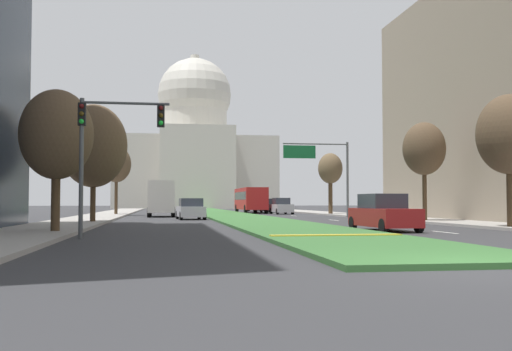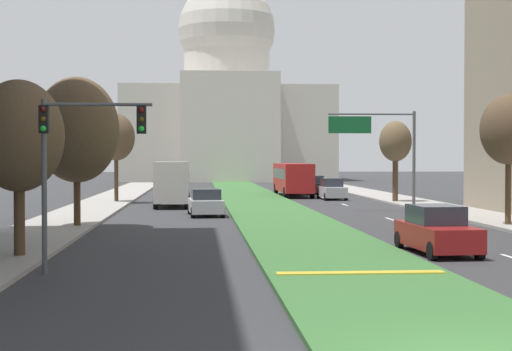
# 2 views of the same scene
# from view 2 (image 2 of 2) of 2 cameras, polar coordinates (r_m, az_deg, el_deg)

# --- Properties ---
(ground_plane) EXTENTS (260.00, 260.00, 0.00)m
(ground_plane) POSITION_cam_2_polar(r_m,az_deg,el_deg) (68.97, -0.37, -1.60)
(ground_plane) COLOR #333335
(grass_median) EXTENTS (5.40, 101.18, 0.14)m
(grass_median) POSITION_cam_2_polar(r_m,az_deg,el_deg) (63.37, -0.03, -1.79)
(grass_median) COLOR #386B33
(grass_median) RESTS_ON ground_plane
(median_curb_nose) EXTENTS (4.86, 0.50, 0.04)m
(median_curb_nose) POSITION_cam_2_polar(r_m,az_deg,el_deg) (22.96, 7.56, -6.98)
(median_curb_nose) COLOR gold
(median_curb_nose) RESTS_ON grass_median
(lane_dashes_right) EXTENTS (0.16, 43.17, 0.01)m
(lane_dashes_right) POSITION_cam_2_polar(r_m,az_deg,el_deg) (47.40, 9.02, -2.92)
(lane_dashes_right) COLOR silver
(lane_dashes_right) RESTS_ON ground_plane
(sidewalk_left) EXTENTS (4.00, 101.18, 0.15)m
(sidewalk_left) POSITION_cam_2_polar(r_m,az_deg,el_deg) (58.02, -11.24, -2.09)
(sidewalk_left) COLOR #9E9991
(sidewalk_left) RESTS_ON ground_plane
(sidewalk_right) EXTENTS (4.00, 101.18, 0.15)m
(sidewalk_right) POSITION_cam_2_polar(r_m,az_deg,el_deg) (59.87, 11.64, -1.99)
(sidewalk_right) COLOR #9E9991
(sidewalk_right) RESTS_ON ground_plane
(capitol_building) EXTENTS (32.24, 24.23, 32.13)m
(capitol_building) POSITION_cam_2_polar(r_m,az_deg,el_deg) (124.60, -2.11, 5.20)
(capitol_building) COLOR beige
(capitol_building) RESTS_ON ground_plane
(traffic_light_near_left) EXTENTS (3.34, 0.35, 5.20)m
(traffic_light_near_left) POSITION_cam_2_polar(r_m,az_deg,el_deg) (24.13, -13.10, 2.06)
(traffic_light_near_left) COLOR #515456
(traffic_light_near_left) RESTS_ON ground_plane
(overhead_guide_sign) EXTENTS (5.76, 0.20, 6.50)m
(overhead_guide_sign) POSITION_cam_2_polar(r_m,az_deg,el_deg) (51.80, 9.04, 2.59)
(overhead_guide_sign) COLOR #515456
(overhead_guide_sign) RESTS_ON ground_plane
(street_tree_left_near) EXTENTS (3.05, 3.05, 6.11)m
(street_tree_left_near) POSITION_cam_2_polar(r_m,az_deg,el_deg) (27.89, -16.76, 2.70)
(street_tree_left_near) COLOR #4C3823
(street_tree_left_near) RESTS_ON ground_plane
(street_tree_left_mid) EXTENTS (4.13, 4.13, 7.42)m
(street_tree_left_mid) POSITION_cam_2_polar(r_m,az_deg,el_deg) (39.54, -12.83, 3.22)
(street_tree_left_mid) COLOR #4C3823
(street_tree_left_mid) RESTS_ON ground_plane
(street_tree_right_mid) EXTENTS (2.80, 2.80, 6.62)m
(street_tree_right_mid) POSITION_cam_2_polar(r_m,az_deg,el_deg) (41.18, 17.78, 3.14)
(street_tree_right_mid) COLOR #4C3823
(street_tree_right_mid) RESTS_ON ground_plane
(street_tree_left_far) EXTENTS (2.86, 2.86, 6.84)m
(street_tree_left_far) POSITION_cam_2_polar(r_m,az_deg,el_deg) (61.14, -10.07, 2.71)
(street_tree_left_far) COLOR #4C3823
(street_tree_left_far) RESTS_ON ground_plane
(street_tree_right_far) EXTENTS (2.47, 2.47, 6.28)m
(street_tree_right_far) POSITION_cam_2_polar(r_m,az_deg,el_deg) (61.28, 10.04, 2.36)
(street_tree_right_far) COLOR #4C3823
(street_tree_right_far) RESTS_ON ground_plane
(sedan_lead_stopped) EXTENTS (2.06, 4.70, 1.74)m
(sedan_lead_stopped) POSITION_cam_2_polar(r_m,az_deg,el_deg) (29.28, 12.92, -3.93)
(sedan_lead_stopped) COLOR maroon
(sedan_lead_stopped) RESTS_ON ground_plane
(sedan_midblock) EXTENTS (2.19, 4.32, 1.62)m
(sedan_midblock) POSITION_cam_2_polar(r_m,az_deg,el_deg) (47.06, -3.66, -2.00)
(sedan_midblock) COLOR #BCBCC1
(sedan_midblock) RESTS_ON ground_plane
(sedan_distant) EXTENTS (1.98, 4.16, 1.77)m
(sedan_distant) POSITION_cam_2_polar(r_m,az_deg,el_deg) (65.74, 5.50, -1.03)
(sedan_distant) COLOR #BCBCC1
(sedan_distant) RESTS_ON ground_plane
(sedan_far_horizon) EXTENTS (2.03, 4.61, 1.75)m
(sedan_far_horizon) POSITION_cam_2_polar(r_m,az_deg,el_deg) (76.38, 4.19, -0.71)
(sedan_far_horizon) COLOR black
(sedan_far_horizon) RESTS_ON ground_plane
(sedan_very_far) EXTENTS (1.97, 4.21, 1.80)m
(sedan_very_far) POSITION_cam_2_polar(r_m,az_deg,el_deg) (85.29, 3.10, -0.49)
(sedan_very_far) COLOR maroon
(sedan_very_far) RESTS_ON ground_plane
(box_truck_delivery) EXTENTS (2.40, 6.40, 3.20)m
(box_truck_delivery) POSITION_cam_2_polar(r_m,az_deg,el_deg) (55.46, -6.08, -0.57)
(box_truck_delivery) COLOR #4C5156
(box_truck_delivery) RESTS_ON ground_plane
(city_bus) EXTENTS (2.62, 11.00, 2.95)m
(city_bus) POSITION_cam_2_polar(r_m,az_deg,el_deg) (71.56, 2.67, -0.08)
(city_bus) COLOR #B21E1E
(city_bus) RESTS_ON ground_plane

